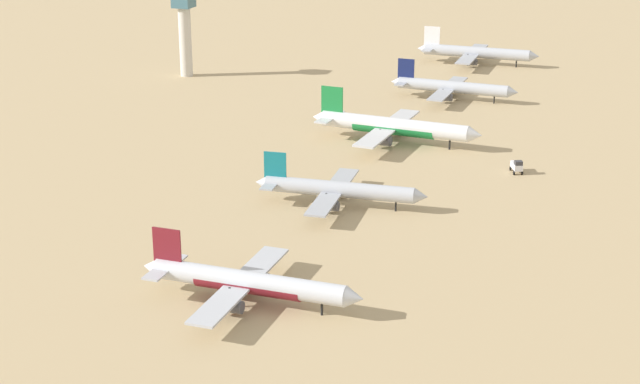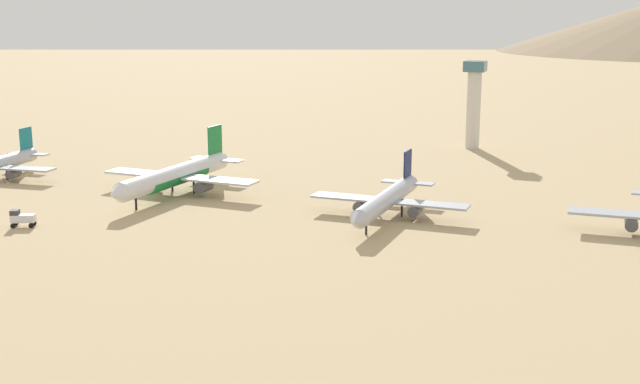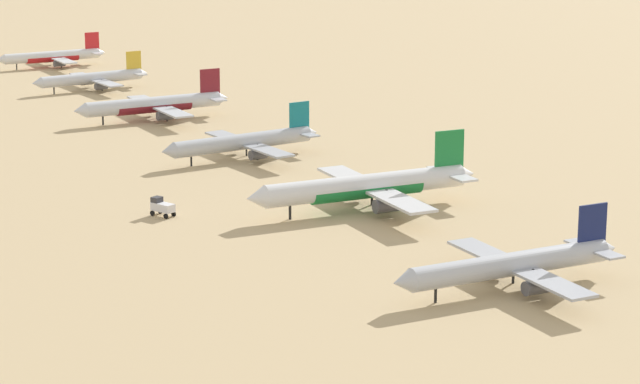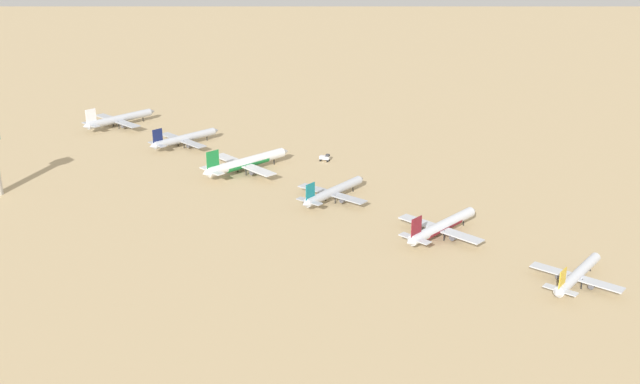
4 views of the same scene
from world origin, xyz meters
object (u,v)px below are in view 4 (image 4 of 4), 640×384
Objects in this scene: parked_jet_2 at (442,226)px; parked_jet_6 at (119,119)px; service_truck at (325,157)px; parked_jet_3 at (333,192)px; parked_jet_4 at (246,163)px; parked_jet_1 at (577,275)px; parked_jet_5 at (184,139)px.

parked_jet_6 is (-2.69, 235.56, 0.31)m from parked_jet_2.
service_truck is at bearing -73.59° from parked_jet_6.
parked_jet_3 is 0.83× the size of parked_jet_4.
parked_jet_6 is at bearing 90.65° from parked_jet_2.
parked_jet_2 is 59.03m from parked_jet_3.
parked_jet_2 reaches higher than parked_jet_1.
parked_jet_4 reaches higher than parked_jet_6.
parked_jet_6 is at bearing 90.38° from parked_jet_1.
parked_jet_5 is at bearing 89.53° from parked_jet_1.
parked_jet_1 reaches higher than service_truck.
parked_jet_5 is at bearing -86.34° from parked_jet_6.
parked_jet_5 is at bearing 115.71° from service_truck.
service_truck is at bearing 47.56° from parked_jet_3.
parked_jet_6 is 8.83× the size of service_truck.
parked_jet_2 reaches higher than service_truck.
parked_jet_5 reaches higher than parked_jet_1.
parked_jet_4 is at bearing 91.77° from parked_jet_2.
parked_jet_6 is (-1.33, 176.55, 0.53)m from parked_jet_3.
parked_jet_2 reaches higher than parked_jet_3.
parked_jet_3 is 116.29m from parked_jet_5.
parked_jet_2 is 235.58m from parked_jet_6.
parked_jet_6 reaches higher than parked_jet_2.
parked_jet_1 is 0.86× the size of parked_jet_2.
parked_jet_6 is (-1.94, 294.40, 0.92)m from parked_jet_1.
parked_jet_5 is 0.92× the size of parked_jet_6.
parked_jet_5 reaches higher than service_truck.
parked_jet_3 is (-1.36, 59.01, -0.22)m from parked_jet_2.
parked_jet_4 is 43.73m from service_truck.
service_truck is at bearing -64.29° from parked_jet_5.
parked_jet_6 is (0.92, 118.63, -0.32)m from parked_jet_4.
parked_jet_6 reaches higher than parked_jet_1.
parked_jet_6 reaches higher than parked_jet_5.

